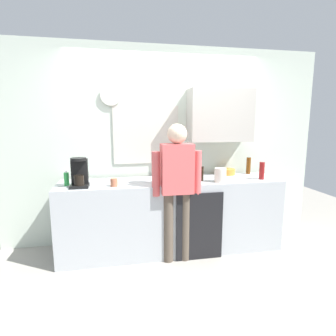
% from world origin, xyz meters
% --- Properties ---
extents(ground_plane, '(8.00, 8.00, 0.00)m').
position_xyz_m(ground_plane, '(0.00, 0.00, 0.00)').
color(ground_plane, '#9E998E').
extents(kitchen_counter, '(2.73, 0.64, 0.90)m').
position_xyz_m(kitchen_counter, '(0.00, 0.30, 0.45)').
color(kitchen_counter, '#B2B7BC').
rests_on(kitchen_counter, ground_plane).
extents(dishwasher_panel, '(0.56, 0.02, 0.81)m').
position_xyz_m(dishwasher_panel, '(0.27, -0.03, 0.41)').
color(dishwasher_panel, black).
rests_on(dishwasher_panel, ground_plane).
extents(back_wall_assembly, '(4.33, 0.42, 2.60)m').
position_xyz_m(back_wall_assembly, '(0.09, 0.70, 1.36)').
color(back_wall_assembly, silver).
rests_on(back_wall_assembly, ground_plane).
extents(coffee_maker, '(0.20, 0.20, 0.33)m').
position_xyz_m(coffee_maker, '(-1.07, 0.18, 1.05)').
color(coffee_maker, black).
rests_on(coffee_maker, kitchen_counter).
extents(bottle_dark_sauce, '(0.06, 0.06, 0.18)m').
position_xyz_m(bottle_dark_sauce, '(0.35, 0.21, 0.99)').
color(bottle_dark_sauce, black).
rests_on(bottle_dark_sauce, kitchen_counter).
extents(bottle_amber_beer, '(0.06, 0.06, 0.23)m').
position_xyz_m(bottle_amber_beer, '(1.15, 0.54, 1.02)').
color(bottle_amber_beer, brown).
rests_on(bottle_amber_beer, kitchen_counter).
extents(bottle_red_vinegar, '(0.06, 0.06, 0.22)m').
position_xyz_m(bottle_red_vinegar, '(1.14, 0.16, 1.01)').
color(bottle_red_vinegar, maroon).
rests_on(bottle_red_vinegar, kitchen_counter).
extents(cup_terracotta_mug, '(0.08, 0.08, 0.09)m').
position_xyz_m(cup_terracotta_mug, '(-0.70, 0.11, 0.95)').
color(cup_terracotta_mug, '#B26647').
rests_on(cup_terracotta_mug, kitchen_counter).
extents(mixing_bowl, '(0.22, 0.22, 0.08)m').
position_xyz_m(mixing_bowl, '(0.83, 0.53, 0.94)').
color(mixing_bowl, orange).
rests_on(mixing_bowl, kitchen_counter).
extents(potted_plant, '(0.15, 0.15, 0.23)m').
position_xyz_m(potted_plant, '(0.15, 0.11, 1.03)').
color(potted_plant, '#9E5638').
rests_on(potted_plant, kitchen_counter).
extents(dish_soap, '(0.06, 0.06, 0.18)m').
position_xyz_m(dish_soap, '(-1.23, 0.26, 0.98)').
color(dish_soap, green).
rests_on(dish_soap, kitchen_counter).
extents(storage_canister, '(0.14, 0.14, 0.17)m').
position_xyz_m(storage_canister, '(0.56, 0.10, 0.99)').
color(storage_canister, silver).
rests_on(storage_canister, kitchen_counter).
extents(person_at_sink, '(0.57, 0.22, 1.60)m').
position_xyz_m(person_at_sink, '(0.00, 0.00, 0.95)').
color(person_at_sink, brown).
rests_on(person_at_sink, ground_plane).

